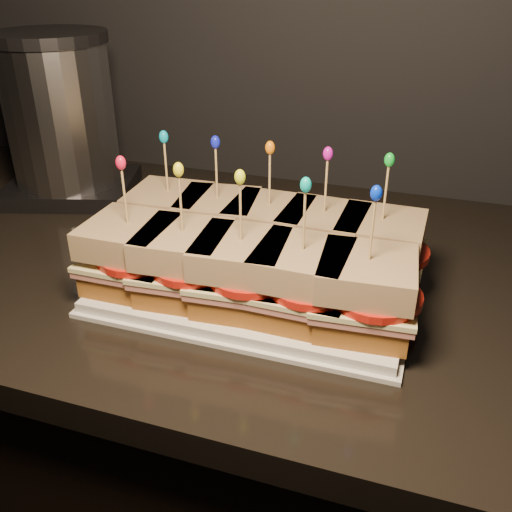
% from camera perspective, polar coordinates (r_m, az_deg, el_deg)
% --- Properties ---
extents(granite_slab, '(2.66, 0.67, 0.04)m').
position_cam_1_polar(granite_slab, '(0.79, 16.75, -4.16)').
color(granite_slab, black).
rests_on(granite_slab, cabinet).
extents(platter, '(0.38, 0.23, 0.02)m').
position_cam_1_polar(platter, '(0.73, 0.00, -3.18)').
color(platter, silver).
rests_on(platter, granite_slab).
extents(platter_rim, '(0.39, 0.25, 0.01)m').
position_cam_1_polar(platter_rim, '(0.73, 0.00, -3.58)').
color(platter_rim, silver).
rests_on(platter_rim, granite_slab).
extents(sandwich_0_bread_bot, '(0.10, 0.10, 0.03)m').
position_cam_1_polar(sandwich_0_bread_bot, '(0.81, -8.44, 1.78)').
color(sandwich_0_bread_bot, '#5F3710').
rests_on(sandwich_0_bread_bot, platter).
extents(sandwich_0_ham, '(0.11, 0.11, 0.01)m').
position_cam_1_polar(sandwich_0_ham, '(0.81, -8.53, 2.91)').
color(sandwich_0_ham, '#B0675B').
rests_on(sandwich_0_ham, sandwich_0_bread_bot).
extents(sandwich_0_cheese, '(0.12, 0.11, 0.01)m').
position_cam_1_polar(sandwich_0_cheese, '(0.80, -8.56, 3.36)').
color(sandwich_0_cheese, beige).
rests_on(sandwich_0_cheese, sandwich_0_ham).
extents(sandwich_0_tomato, '(0.10, 0.10, 0.01)m').
position_cam_1_polar(sandwich_0_tomato, '(0.79, -8.01, 3.57)').
color(sandwich_0_tomato, red).
rests_on(sandwich_0_tomato, sandwich_0_cheese).
extents(sandwich_0_bread_top, '(0.11, 0.11, 0.03)m').
position_cam_1_polar(sandwich_0_bread_top, '(0.79, -8.71, 5.28)').
color(sandwich_0_bread_top, brown).
rests_on(sandwich_0_bread_top, sandwich_0_tomato).
extents(sandwich_0_pick, '(0.00, 0.00, 0.09)m').
position_cam_1_polar(sandwich_0_pick, '(0.77, -8.96, 8.50)').
color(sandwich_0_pick, tan).
rests_on(sandwich_0_pick, sandwich_0_bread_top).
extents(sandwich_0_frill, '(0.01, 0.01, 0.02)m').
position_cam_1_polar(sandwich_0_frill, '(0.76, -9.22, 11.69)').
color(sandwich_0_frill, '#0697B3').
rests_on(sandwich_0_frill, sandwich_0_pick).
extents(sandwich_1_bread_bot, '(0.11, 0.11, 0.03)m').
position_cam_1_polar(sandwich_1_bread_bot, '(0.79, -3.73, 1.05)').
color(sandwich_1_bread_bot, '#5F3710').
rests_on(sandwich_1_bread_bot, platter).
extents(sandwich_1_ham, '(0.12, 0.12, 0.01)m').
position_cam_1_polar(sandwich_1_ham, '(0.78, -3.77, 2.22)').
color(sandwich_1_ham, '#B0675B').
rests_on(sandwich_1_ham, sandwich_1_bread_bot).
extents(sandwich_1_cheese, '(0.12, 0.12, 0.01)m').
position_cam_1_polar(sandwich_1_cheese, '(0.77, -3.79, 2.68)').
color(sandwich_1_cheese, beige).
rests_on(sandwich_1_cheese, sandwich_1_ham).
extents(sandwich_1_tomato, '(0.10, 0.10, 0.01)m').
position_cam_1_polar(sandwich_1_tomato, '(0.76, -3.13, 2.88)').
color(sandwich_1_tomato, red).
rests_on(sandwich_1_tomato, sandwich_1_cheese).
extents(sandwich_1_bread_top, '(0.11, 0.11, 0.03)m').
position_cam_1_polar(sandwich_1_bread_top, '(0.76, -3.86, 4.66)').
color(sandwich_1_bread_top, brown).
rests_on(sandwich_1_bread_top, sandwich_1_tomato).
extents(sandwich_1_pick, '(0.00, 0.00, 0.09)m').
position_cam_1_polar(sandwich_1_pick, '(0.74, -3.97, 7.99)').
color(sandwich_1_pick, tan).
rests_on(sandwich_1_pick, sandwich_1_bread_top).
extents(sandwich_1_frill, '(0.01, 0.01, 0.02)m').
position_cam_1_polar(sandwich_1_frill, '(0.73, -4.09, 11.30)').
color(sandwich_1_frill, '#121AD0').
rests_on(sandwich_1_frill, sandwich_1_pick).
extents(sandwich_2_bread_bot, '(0.10, 0.10, 0.03)m').
position_cam_1_polar(sandwich_2_bread_bot, '(0.76, 1.28, 0.27)').
color(sandwich_2_bread_bot, '#5F3710').
rests_on(sandwich_2_bread_bot, platter).
extents(sandwich_2_ham, '(0.11, 0.11, 0.01)m').
position_cam_1_polar(sandwich_2_ham, '(0.76, 1.30, 1.46)').
color(sandwich_2_ham, '#B0675B').
rests_on(sandwich_2_ham, sandwich_2_bread_bot).
extents(sandwich_2_cheese, '(0.11, 0.11, 0.01)m').
position_cam_1_polar(sandwich_2_cheese, '(0.75, 1.30, 1.94)').
color(sandwich_2_cheese, beige).
rests_on(sandwich_2_cheese, sandwich_2_ham).
extents(sandwich_2_tomato, '(0.10, 0.10, 0.01)m').
position_cam_1_polar(sandwich_2_tomato, '(0.74, 2.05, 2.13)').
color(sandwich_2_tomato, red).
rests_on(sandwich_2_tomato, sandwich_2_cheese).
extents(sandwich_2_bread_top, '(0.10, 0.10, 0.03)m').
position_cam_1_polar(sandwich_2_bread_top, '(0.74, 1.33, 3.96)').
color(sandwich_2_bread_top, brown).
rests_on(sandwich_2_bread_top, sandwich_2_tomato).
extents(sandwich_2_pick, '(0.00, 0.00, 0.09)m').
position_cam_1_polar(sandwich_2_pick, '(0.72, 1.37, 7.38)').
color(sandwich_2_pick, tan).
rests_on(sandwich_2_pick, sandwich_2_bread_top).
extents(sandwich_2_frill, '(0.01, 0.01, 0.02)m').
position_cam_1_polar(sandwich_2_frill, '(0.71, 1.41, 10.79)').
color(sandwich_2_frill, orange).
rests_on(sandwich_2_frill, sandwich_2_pick).
extents(sandwich_3_bread_bot, '(0.10, 0.10, 0.03)m').
position_cam_1_polar(sandwich_3_bread_bot, '(0.75, 6.54, -0.55)').
color(sandwich_3_bread_bot, '#5F3710').
rests_on(sandwich_3_bread_bot, platter).
extents(sandwich_3_ham, '(0.11, 0.11, 0.01)m').
position_cam_1_polar(sandwich_3_ham, '(0.74, 6.61, 0.65)').
color(sandwich_3_ham, '#B0675B').
rests_on(sandwich_3_ham, sandwich_3_bread_bot).
extents(sandwich_3_cheese, '(0.12, 0.11, 0.01)m').
position_cam_1_polar(sandwich_3_cheese, '(0.74, 6.64, 1.14)').
color(sandwich_3_cheese, beige).
rests_on(sandwich_3_cheese, sandwich_3_ham).
extents(sandwich_3_tomato, '(0.10, 0.10, 0.01)m').
position_cam_1_polar(sandwich_3_tomato, '(0.73, 7.50, 1.32)').
color(sandwich_3_tomato, red).
rests_on(sandwich_3_tomato, sandwich_3_cheese).
extents(sandwich_3_bread_top, '(0.11, 0.11, 0.03)m').
position_cam_1_polar(sandwich_3_bread_top, '(0.72, 6.77, 3.19)').
color(sandwich_3_bread_top, brown).
rests_on(sandwich_3_bread_top, sandwich_3_tomato).
extents(sandwich_3_pick, '(0.00, 0.00, 0.09)m').
position_cam_1_polar(sandwich_3_pick, '(0.71, 6.99, 6.66)').
color(sandwich_3_pick, tan).
rests_on(sandwich_3_pick, sandwich_3_bread_top).
extents(sandwich_3_frill, '(0.01, 0.01, 0.02)m').
position_cam_1_polar(sandwich_3_frill, '(0.69, 7.20, 10.14)').
color(sandwich_3_frill, '#C30FA0').
rests_on(sandwich_3_frill, sandwich_3_pick).
extents(sandwich_4_bread_bot, '(0.10, 0.10, 0.03)m').
position_cam_1_polar(sandwich_4_bread_bot, '(0.74, 11.97, -1.39)').
color(sandwich_4_bread_bot, '#5F3710').
rests_on(sandwich_4_bread_bot, platter).
extents(sandwich_4_ham, '(0.11, 0.11, 0.01)m').
position_cam_1_polar(sandwich_4_ham, '(0.73, 12.11, -0.19)').
color(sandwich_4_ham, '#B0675B').
rests_on(sandwich_4_ham, sandwich_4_bread_bot).
extents(sandwich_4_cheese, '(0.11, 0.11, 0.01)m').
position_cam_1_polar(sandwich_4_cheese, '(0.73, 12.17, 0.30)').
color(sandwich_4_cheese, beige).
rests_on(sandwich_4_cheese, sandwich_4_ham).
extents(sandwich_4_tomato, '(0.10, 0.10, 0.01)m').
position_cam_1_polar(sandwich_4_tomato, '(0.72, 13.10, 0.47)').
color(sandwich_4_tomato, red).
rests_on(sandwich_4_tomato, sandwich_4_cheese).
extents(sandwich_4_bread_top, '(0.10, 0.10, 0.03)m').
position_cam_1_polar(sandwich_4_bread_top, '(0.72, 12.40, 2.36)').
color(sandwich_4_bread_top, brown).
rests_on(sandwich_4_bread_top, sandwich_4_tomato).
extents(sandwich_4_pick, '(0.00, 0.00, 0.09)m').
position_cam_1_polar(sandwich_4_pick, '(0.70, 12.80, 5.86)').
color(sandwich_4_pick, tan).
rests_on(sandwich_4_pick, sandwich_4_bread_top).
extents(sandwich_4_frill, '(0.01, 0.01, 0.02)m').
position_cam_1_polar(sandwich_4_frill, '(0.68, 13.20, 9.36)').
color(sandwich_4_frill, green).
rests_on(sandwich_4_frill, sandwich_4_pick).
extents(sandwich_5_bread_bot, '(0.10, 0.10, 0.03)m').
position_cam_1_polar(sandwich_5_bread_bot, '(0.73, -12.12, -1.80)').
color(sandwich_5_bread_bot, '#5F3710').
rests_on(sandwich_5_bread_bot, platter).
extents(sandwich_5_ham, '(0.11, 0.11, 0.01)m').
position_cam_1_polar(sandwich_5_ham, '(0.72, -12.26, -0.58)').
color(sandwich_5_ham, '#B0675B').
rests_on(sandwich_5_ham, sandwich_5_bread_bot).
extents(sandwich_5_cheese, '(0.11, 0.11, 0.01)m').
position_cam_1_polar(sandwich_5_cheese, '(0.72, -12.32, -0.09)').
color(sandwich_5_cheese, beige).
rests_on(sandwich_5_cheese, sandwich_5_ham).
extents(sandwich_5_tomato, '(0.10, 0.10, 0.01)m').
position_cam_1_polar(sandwich_5_tomato, '(0.71, -11.78, 0.08)').
color(sandwich_5_tomato, red).
rests_on(sandwich_5_tomato, sandwich_5_cheese).
extents(sandwich_5_bread_top, '(0.10, 0.10, 0.03)m').
position_cam_1_polar(sandwich_5_bread_top, '(0.71, -12.56, 1.99)').
color(sandwich_5_bread_top, brown).
rests_on(sandwich_5_bread_top, sandwich_5_tomato).
extents(sandwich_5_pick, '(0.00, 0.00, 0.09)m').
position_cam_1_polar(sandwich_5_pick, '(0.69, -12.97, 5.52)').
color(sandwich_5_pick, tan).
rests_on(sandwich_5_pick, sandwich_5_bread_top).
extents(sandwich_5_frill, '(0.01, 0.01, 0.02)m').
position_cam_1_polar(sandwich_5_frill, '(0.67, -13.38, 9.06)').
color(sandwich_5_frill, red).
rests_on(sandwich_5_frill, sandwich_5_pick).
extents(sandwich_6_bread_bot, '(0.11, 0.11, 0.03)m').
position_cam_1_polar(sandwich_6_bread_bot, '(0.70, -7.00, -2.77)').
color(sandwich_6_bread_bot, '#5F3710').
rests_on(sandwich_6_bread_bot, platter).
extents(sandwich_6_ham, '(0.12, 0.11, 0.01)m').
position_cam_1_polar(sandwich_6_ham, '(0.69, -7.09, -1.51)').
color(sandwich_6_ham, '#B0675B').
rests_on(sandwich_6_ham, sandwich_6_bread_bot).
extents(sandwich_6_cheese, '(0.12, 0.12, 0.01)m').
position_cam_1_polar(sandwich_6_cheese, '(0.69, -7.12, -1.00)').
color(sandwich_6_cheese, beige).
rests_on(sandwich_6_cheese, sandwich_6_ham).
extents(sandwich_6_tomato, '(0.10, 0.10, 0.01)m').
position_cam_1_polar(sandwich_6_tomato, '(0.67, -6.45, -0.84)').
color(sandwich_6_tomato, red).
rests_on(sandwich_6_tomato, sandwich_6_cheese).
extents(sandwich_6_bread_top, '(0.11, 0.11, 0.03)m').
position_cam_1_polar(sandwich_6_bread_top, '(0.67, -7.27, 1.17)').
color(sandwich_6_bread_top, brown).
rests_on(sandwich_6_bread_top, sandwich_6_tomato).
extents(sandwich_6_pick, '(0.00, 0.00, 0.09)m').
position_cam_1_polar(sandwich_6_pick, '(0.65, -7.52, 4.85)').
color(sandwich_6_pick, tan).
rests_on(sandwich_6_pick, sandwich_6_bread_top).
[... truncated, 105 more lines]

